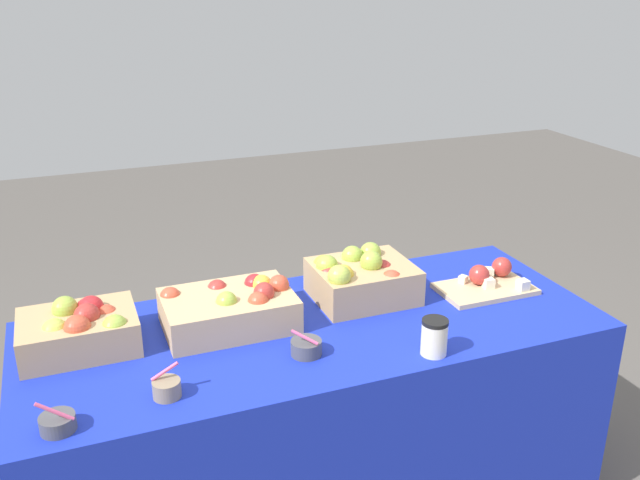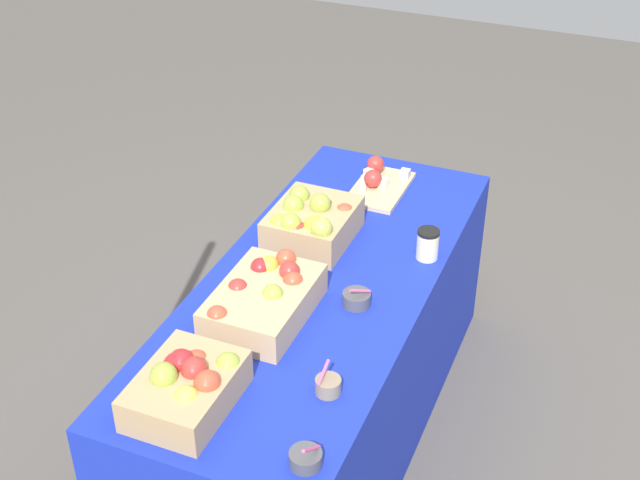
{
  "view_description": "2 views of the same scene",
  "coord_description": "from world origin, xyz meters",
  "px_view_note": "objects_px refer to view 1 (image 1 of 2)",
  "views": [
    {
      "loc": [
        -0.72,
        -1.88,
        1.82
      ],
      "look_at": [
        0.04,
        0.07,
        1.01
      ],
      "focal_mm": 38.7,
      "sensor_mm": 36.0,
      "label": 1
    },
    {
      "loc": [
        -2.3,
        -0.95,
        2.51
      ],
      "look_at": [
        0.05,
        0.02,
        0.86
      ],
      "focal_mm": 48.93,
      "sensor_mm": 36.0,
      "label": 2
    }
  ],
  "objects_px": {
    "apple_crate_middle": "(231,307)",
    "sample_bowl_far": "(167,388)",
    "apple_crate_right": "(360,278)",
    "coffee_cup": "(434,337)",
    "sample_bowl_near": "(306,347)",
    "cutting_board_front": "(488,281)",
    "sample_bowl_mid": "(58,423)",
    "apple_crate_left": "(81,328)"
  },
  "relations": [
    {
      "from": "apple_crate_right",
      "to": "apple_crate_left",
      "type": "bearing_deg",
      "value": -179.26
    },
    {
      "from": "apple_crate_left",
      "to": "apple_crate_middle",
      "type": "distance_m",
      "value": 0.47
    },
    {
      "from": "cutting_board_front",
      "to": "coffee_cup",
      "type": "bearing_deg",
      "value": -141.45
    },
    {
      "from": "apple_crate_right",
      "to": "sample_bowl_far",
      "type": "height_order",
      "value": "apple_crate_right"
    },
    {
      "from": "apple_crate_right",
      "to": "cutting_board_front",
      "type": "xyz_separation_m",
      "value": [
        0.47,
        -0.1,
        -0.05
      ]
    },
    {
      "from": "cutting_board_front",
      "to": "sample_bowl_mid",
      "type": "height_order",
      "value": "sample_bowl_mid"
    },
    {
      "from": "sample_bowl_near",
      "to": "coffee_cup",
      "type": "distance_m",
      "value": 0.39
    },
    {
      "from": "sample_bowl_near",
      "to": "coffee_cup",
      "type": "bearing_deg",
      "value": -20.89
    },
    {
      "from": "apple_crate_right",
      "to": "sample_bowl_far",
      "type": "xyz_separation_m",
      "value": [
        -0.74,
        -0.37,
        -0.05
      ]
    },
    {
      "from": "apple_crate_middle",
      "to": "apple_crate_right",
      "type": "bearing_deg",
      "value": 3.78
    },
    {
      "from": "sample_bowl_mid",
      "to": "sample_bowl_near",
      "type": "bearing_deg",
      "value": 9.64
    },
    {
      "from": "apple_crate_right",
      "to": "cutting_board_front",
      "type": "bearing_deg",
      "value": -11.82
    },
    {
      "from": "apple_crate_middle",
      "to": "sample_bowl_near",
      "type": "height_order",
      "value": "apple_crate_middle"
    },
    {
      "from": "cutting_board_front",
      "to": "apple_crate_right",
      "type": "bearing_deg",
      "value": 168.18
    },
    {
      "from": "apple_crate_middle",
      "to": "apple_crate_right",
      "type": "xyz_separation_m",
      "value": [
        0.47,
        0.03,
        0.01
      ]
    },
    {
      "from": "apple_crate_middle",
      "to": "sample_bowl_far",
      "type": "bearing_deg",
      "value": -128.76
    },
    {
      "from": "sample_bowl_far",
      "to": "apple_crate_right",
      "type": "bearing_deg",
      "value": 26.24
    },
    {
      "from": "apple_crate_middle",
      "to": "cutting_board_front",
      "type": "bearing_deg",
      "value": -4.06
    },
    {
      "from": "apple_crate_middle",
      "to": "coffee_cup",
      "type": "xyz_separation_m",
      "value": [
        0.52,
        -0.4,
        -0.01
      ]
    },
    {
      "from": "apple_crate_middle",
      "to": "sample_bowl_mid",
      "type": "distance_m",
      "value": 0.67
    },
    {
      "from": "apple_crate_middle",
      "to": "cutting_board_front",
      "type": "xyz_separation_m",
      "value": [
        0.94,
        -0.07,
        -0.04
      ]
    },
    {
      "from": "apple_crate_right",
      "to": "sample_bowl_near",
      "type": "bearing_deg",
      "value": -136.55
    },
    {
      "from": "coffee_cup",
      "to": "sample_bowl_mid",
      "type": "bearing_deg",
      "value": 179.12
    },
    {
      "from": "apple_crate_right",
      "to": "sample_bowl_near",
      "type": "relative_size",
      "value": 3.57
    },
    {
      "from": "sample_bowl_mid",
      "to": "cutting_board_front",
      "type": "bearing_deg",
      "value": 12.01
    },
    {
      "from": "coffee_cup",
      "to": "cutting_board_front",
      "type": "bearing_deg",
      "value": 38.55
    },
    {
      "from": "sample_bowl_near",
      "to": "sample_bowl_mid",
      "type": "xyz_separation_m",
      "value": [
        -0.71,
        -0.12,
        -0.0
      ]
    },
    {
      "from": "apple_crate_right",
      "to": "sample_bowl_near",
      "type": "xyz_separation_m",
      "value": [
        -0.31,
        -0.29,
        -0.05
      ]
    },
    {
      "from": "apple_crate_left",
      "to": "sample_bowl_far",
      "type": "distance_m",
      "value": 0.41
    },
    {
      "from": "coffee_cup",
      "to": "sample_bowl_far",
      "type": "bearing_deg",
      "value": 175.2
    },
    {
      "from": "cutting_board_front",
      "to": "sample_bowl_near",
      "type": "xyz_separation_m",
      "value": [
        -0.78,
        -0.2,
        -0.0
      ]
    },
    {
      "from": "sample_bowl_far",
      "to": "coffee_cup",
      "type": "distance_m",
      "value": 0.79
    },
    {
      "from": "apple_crate_left",
      "to": "sample_bowl_far",
      "type": "relative_size",
      "value": 3.68
    },
    {
      "from": "apple_crate_middle",
      "to": "sample_bowl_mid",
      "type": "height_order",
      "value": "apple_crate_middle"
    },
    {
      "from": "apple_crate_left",
      "to": "apple_crate_middle",
      "type": "height_order",
      "value": "apple_crate_left"
    },
    {
      "from": "apple_crate_left",
      "to": "cutting_board_front",
      "type": "bearing_deg",
      "value": -3.5
    },
    {
      "from": "apple_crate_middle",
      "to": "coffee_cup",
      "type": "distance_m",
      "value": 0.66
    },
    {
      "from": "apple_crate_middle",
      "to": "cutting_board_front",
      "type": "height_order",
      "value": "apple_crate_middle"
    },
    {
      "from": "sample_bowl_near",
      "to": "sample_bowl_far",
      "type": "xyz_separation_m",
      "value": [
        -0.43,
        -0.07,
        0.0
      ]
    },
    {
      "from": "apple_crate_middle",
      "to": "apple_crate_right",
      "type": "distance_m",
      "value": 0.47
    },
    {
      "from": "apple_crate_left",
      "to": "apple_crate_middle",
      "type": "xyz_separation_m",
      "value": [
        0.47,
        -0.02,
        -0.0
      ]
    },
    {
      "from": "sample_bowl_far",
      "to": "cutting_board_front",
      "type": "bearing_deg",
      "value": 12.46
    }
  ]
}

